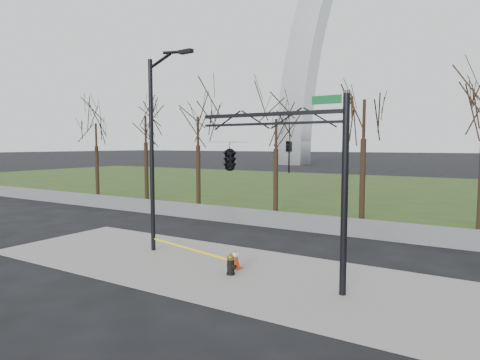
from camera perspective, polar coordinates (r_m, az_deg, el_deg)
The scene contains 10 objects.
ground at distance 15.60m, azimuth -4.18°, elevation -12.02°, with size 500.00×500.00×0.00m, color black.
sidewalk at distance 15.59m, azimuth -4.18°, elevation -11.85°, with size 18.00×6.00×0.10m, color gray.
grass_strip at distance 43.27m, azimuth 19.53°, elevation -1.38°, with size 120.00×40.00×0.06m, color #273F16.
guardrail at distance 22.32m, azimuth 7.87°, elevation -5.71°, with size 60.00×0.30×0.90m, color #59595B.
tree_row at distance 25.83m, azimuth 10.55°, elevation 3.22°, with size 45.07×4.00×7.65m.
fire_hydrant at distance 14.43m, azimuth -1.26°, elevation -11.59°, with size 0.47×0.31×0.75m.
traffic_cone at distance 15.11m, azimuth -0.57°, elevation -10.77°, with size 0.39×0.39×0.72m.
street_light at distance 17.38m, azimuth -11.59°, elevation 5.31°, with size 2.39×0.39×8.21m.
traffic_signal_mast at distance 13.66m, azimuth 1.25°, elevation 3.26°, with size 5.10×2.49×6.00m.
caution_tape at distance 15.93m, azimuth -6.41°, elevation -9.64°, with size 4.58×1.10×0.39m.
Camera 1 is at (8.68, -12.15, 4.53)m, focal length 30.97 mm.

